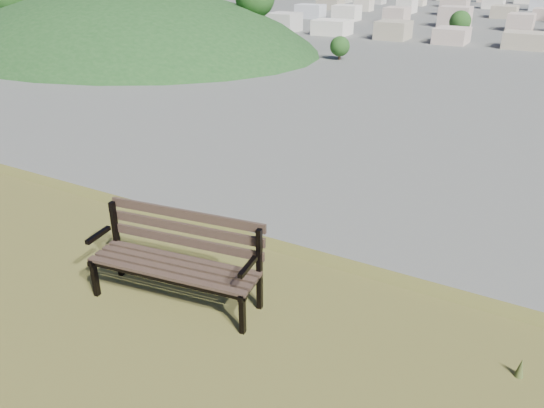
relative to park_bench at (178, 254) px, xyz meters
The scene contains 3 objects.
park_bench is the anchor object (origin of this frame).
green_wooded_hill 186.04m from the park_bench, 134.34° to the left, with size 152.41×121.93×76.20m.
city_trees 318.00m from the park_bench, 94.62° to the left, with size 406.52×387.20×9.98m.
Camera 1 is at (2.28, -0.84, 28.24)m, focal length 35.00 mm.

